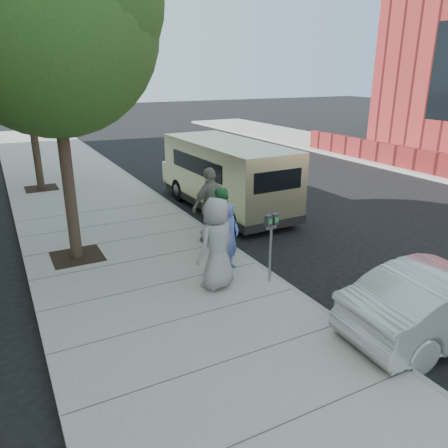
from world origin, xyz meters
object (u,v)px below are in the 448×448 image
(sedan, at_px, (448,301))
(person_officer, at_px, (230,237))
(tree_far, at_px, (25,60))
(tree_near, at_px, (51,18))
(parking_meter, at_px, (271,233))
(van, at_px, (225,174))
(person_striped_polo, at_px, (211,205))
(person_gray_shirt, at_px, (217,244))
(person_green_shirt, at_px, (220,222))

(sedan, xyz_separation_m, person_officer, (-2.24, 3.93, 0.28))
(tree_far, distance_m, person_officer, 11.16)
(tree_near, relative_size, parking_meter, 4.92)
(person_officer, bearing_deg, sedan, -95.14)
(van, distance_m, person_officer, 5.15)
(person_officer, relative_size, person_striped_polo, 0.78)
(sedan, bearing_deg, tree_near, 42.39)
(tree_far, distance_m, person_gray_shirt, 11.52)
(tree_far, relative_size, person_green_shirt, 3.80)
(sedan, xyz_separation_m, person_gray_shirt, (-2.90, 3.30, 0.46))
(parking_meter, relative_size, sedan, 0.38)
(van, relative_size, person_striped_polo, 3.12)
(person_gray_shirt, bearing_deg, tree_far, -98.86)
(parking_meter, xyz_separation_m, person_gray_shirt, (-1.14, 0.31, -0.13))
(tree_far, xyz_separation_m, person_gray_shirt, (2.31, -10.64, -3.75))
(tree_far, distance_m, sedan, 15.47)
(person_green_shirt, xyz_separation_m, person_striped_polo, (0.19, 0.89, 0.16))
(person_officer, height_order, person_gray_shirt, person_gray_shirt)
(van, bearing_deg, tree_near, -158.99)
(tree_near, distance_m, tree_far, 7.63)
(tree_near, relative_size, sedan, 1.86)
(person_gray_shirt, bearing_deg, person_green_shirt, -140.64)
(person_green_shirt, height_order, person_striped_polo, person_striped_polo)
(person_green_shirt, bearing_deg, person_striped_polo, -123.82)
(tree_near, xyz_separation_m, parking_meter, (3.44, -3.35, -4.29))
(person_gray_shirt, bearing_deg, parking_meter, 143.62)
(tree_far, height_order, person_gray_shirt, tree_far)
(person_striped_polo, bearing_deg, parking_meter, 77.68)
(person_green_shirt, bearing_deg, parking_meter, 76.59)
(tree_far, bearing_deg, person_striped_polo, -67.81)
(van, height_order, person_green_shirt, van)
(person_striped_polo, bearing_deg, person_green_shirt, 63.93)
(parking_meter, height_order, person_officer, person_officer)
(parking_meter, distance_m, sedan, 3.52)
(tree_near, xyz_separation_m, sedan, (5.20, -6.35, -4.88))
(parking_meter, height_order, person_green_shirt, person_green_shirt)
(tree_near, height_order, sedan, tree_near)
(person_gray_shirt, height_order, person_striped_polo, person_striped_polo)
(person_gray_shirt, bearing_deg, person_striped_polo, -134.66)
(van, xyz_separation_m, sedan, (-0.09, -8.52, -0.57))
(person_green_shirt, height_order, person_gray_shirt, person_gray_shirt)
(person_green_shirt, distance_m, person_striped_polo, 0.92)
(parking_meter, distance_m, person_gray_shirt, 1.19)
(van, bearing_deg, person_officer, -118.22)
(tree_far, xyz_separation_m, person_striped_polo, (3.36, -8.23, -3.72))
(tree_near, relative_size, person_gray_shirt, 3.84)
(tree_far, height_order, person_striped_polo, tree_far)
(tree_near, height_order, tree_far, tree_near)
(tree_far, xyz_separation_m, van, (5.29, -5.43, -3.65))
(van, xyz_separation_m, person_striped_polo, (-1.93, -2.81, -0.07))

